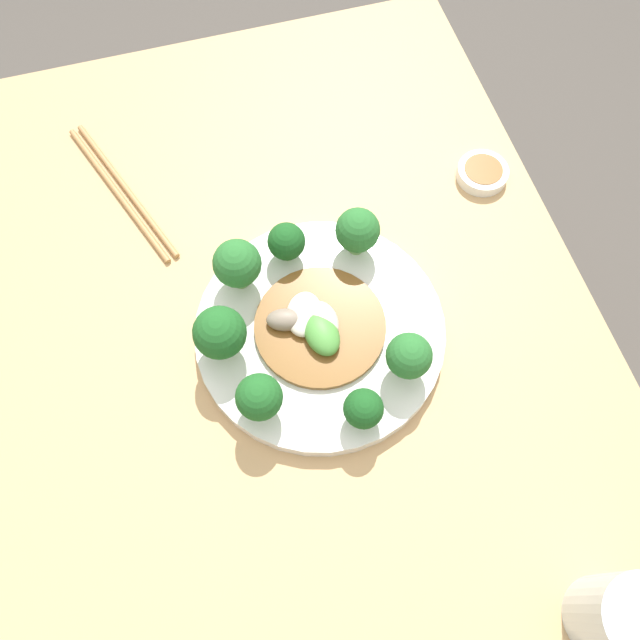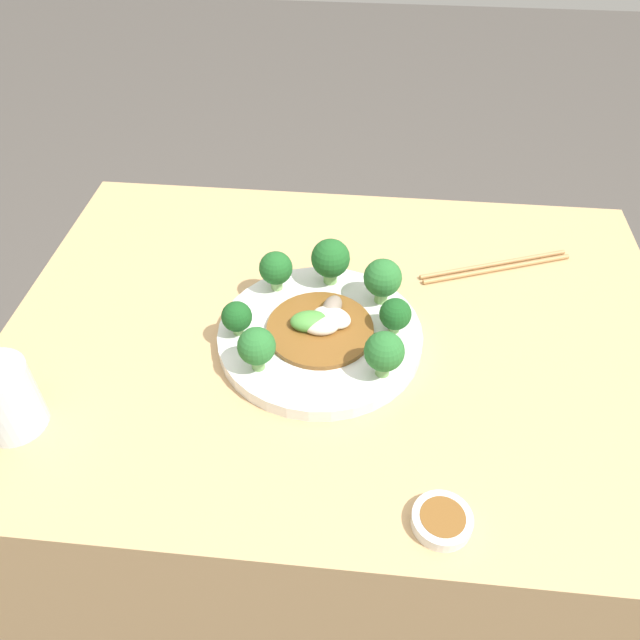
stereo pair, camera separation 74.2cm
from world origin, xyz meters
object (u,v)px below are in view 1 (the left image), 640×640
Objects in this scene: plate at (320,331)px; broccoli_southeast at (358,231)px; broccoli_west at (363,409)px; chopsticks at (122,191)px; broccoli_northwest at (259,397)px; sauce_dish at (482,173)px; broccoli_east at (287,242)px; drinking_glass at (624,619)px; broccoli_southwest at (409,356)px; broccoli_north at (220,333)px; stirfry_center at (316,325)px; broccoli_northeast at (237,264)px.

broccoli_southeast is at bearing -38.43° from plate.
broccoli_west is 0.21× the size of chopsticks.
broccoli_southeast is at bearing -43.87° from broccoli_northwest.
chopsticks is at bearing 77.13° from sauce_dish.
plate is 0.11m from broccoli_east.
drinking_glass is (-0.35, -0.17, 0.04)m from plate.
broccoli_southeast reaches higher than chopsticks.
sauce_dish is at bearing -42.81° from broccoli_west.
broccoli_southeast is 0.16m from broccoli_southwest.
stirfry_center is (-0.00, -0.10, -0.03)m from broccoli_north.
broccoli_northeast is (0.07, -0.03, -0.00)m from broccoli_north.
broccoli_west is 0.36m from sauce_dish.
broccoli_southwest is 0.98× the size of sauce_dish.
stirfry_center is 1.58× the size of drinking_glass.
sauce_dish is at bearing -102.87° from chopsticks.
broccoli_southeast is 0.71× the size of drinking_glass.
broccoli_northwest is 0.41m from sauce_dish.
chopsticks is at bearing 17.74° from broccoli_north.
stirfry_center is at bearing 47.27° from broccoli_southwest.
broccoli_southeast is at bearing -15.55° from broccoli_west.
stirfry_center is 0.61× the size of chopsticks.
broccoli_north is at bearing -162.26° from chopsticks.
drinking_glass reaches higher than sauce_dish.
broccoli_west reaches higher than sauce_dish.
broccoli_east is 0.19m from broccoli_southwest.
stirfry_center is 0.31m from chopsticks.
plate is 0.11m from broccoli_southwest.
broccoli_northeast is 0.34m from sauce_dish.
drinking_glass is (-0.43, -0.24, -0.01)m from broccoli_northeast.
broccoli_southeast is 0.44m from drinking_glass.
broccoli_north is (0.00, 0.10, 0.05)m from plate.
plate is at bearing -173.74° from broccoli_east.
broccoli_southwest reaches higher than sauce_dish.
broccoli_northeast is 0.29× the size of chopsticks.
broccoli_east is at bearing 101.68° from sauce_dish.
broccoli_north reaches higher than broccoli_east.
broccoli_west is at bearing 137.19° from sauce_dish.
stirfry_center reaches higher than sauce_dish.
broccoli_north is 1.17× the size of broccoli_northwest.
chopsticks is at bearing 30.79° from drinking_glass.
broccoli_southeast is 0.31m from chopsticks.
broccoli_east is at bearing 80.47° from broccoli_southeast.
broccoli_east is at bearing 6.26° from plate.
broccoli_west is 0.96× the size of broccoli_east.
broccoli_east is (0.10, 0.01, 0.04)m from plate.
broccoli_west is 0.11m from stirfry_center.
stirfry_center is at bearing -140.09° from broccoli_northeast.
broccoli_north is at bearing 67.10° from broccoli_southwest.
chopsticks is at bearing 35.44° from stirfry_center.
broccoli_southwest is 1.03× the size of broccoli_northwest.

